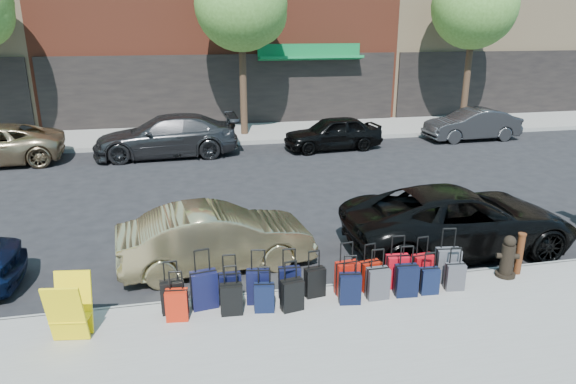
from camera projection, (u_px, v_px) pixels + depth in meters
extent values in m
plane|color=black|center=(270.00, 212.00, 13.72)|extent=(120.00, 120.00, 0.00)
cube|color=gray|center=(345.00, 356.00, 7.65)|extent=(60.00, 4.00, 0.15)
cube|color=gray|center=(232.00, 133.00, 22.99)|extent=(60.00, 4.00, 0.15)
cube|color=gray|center=(312.00, 290.00, 9.53)|extent=(60.00, 0.08, 0.15)
cube|color=gray|center=(237.00, 143.00, 21.11)|extent=(60.00, 0.08, 0.15)
cube|color=black|center=(227.00, 91.00, 24.29)|extent=(16.66, 0.15, 3.40)
cube|color=#0B6330|center=(311.00, 58.00, 24.26)|extent=(5.00, 0.91, 0.27)
cube|color=#0B6330|center=(309.00, 50.00, 24.43)|extent=(5.00, 0.10, 0.60)
cube|color=black|center=(527.00, 84.00, 27.38)|extent=(14.70, 0.15, 3.40)
cylinder|color=black|center=(243.00, 78.00, 21.84)|extent=(0.30, 0.30, 4.80)
sphere|color=#427627|center=(241.00, 4.00, 20.91)|extent=(3.80, 3.80, 3.80)
sphere|color=#427627|center=(256.00, 14.00, 21.14)|extent=(2.58, 2.58, 2.58)
cylinder|color=black|center=(467.00, 73.00, 23.87)|extent=(0.30, 0.30, 4.80)
sphere|color=#427627|center=(475.00, 6.00, 22.94)|extent=(3.80, 3.80, 3.80)
sphere|color=#427627|center=(486.00, 15.00, 23.17)|extent=(2.58, 2.58, 2.58)
cube|color=black|center=(173.00, 297.00, 8.60)|extent=(0.40, 0.24, 0.57)
cylinder|color=black|center=(170.00, 263.00, 8.41)|extent=(0.22, 0.05, 0.03)
cube|color=black|center=(204.00, 290.00, 8.74)|extent=(0.47, 0.31, 0.66)
cylinder|color=black|center=(202.00, 252.00, 8.51)|extent=(0.25, 0.07, 0.03)
cube|color=black|center=(230.00, 289.00, 8.86)|extent=(0.38, 0.22, 0.57)
cylinder|color=black|center=(229.00, 257.00, 8.67)|extent=(0.21, 0.04, 0.03)
cube|color=black|center=(259.00, 287.00, 8.89)|extent=(0.44, 0.29, 0.61)
cylinder|color=black|center=(258.00, 252.00, 8.68)|extent=(0.23, 0.07, 0.03)
cube|color=black|center=(290.00, 283.00, 9.06)|extent=(0.39, 0.23, 0.57)
cylinder|color=black|center=(290.00, 251.00, 8.87)|extent=(0.22, 0.04, 0.03)
cube|color=black|center=(315.00, 282.00, 9.12)|extent=(0.38, 0.24, 0.53)
cylinder|color=black|center=(315.00, 253.00, 8.94)|extent=(0.20, 0.06, 0.03)
cube|color=#9E140A|center=(347.00, 278.00, 9.18)|extent=(0.43, 0.26, 0.61)
cylinder|color=black|center=(348.00, 244.00, 8.97)|extent=(0.23, 0.05, 0.03)
cube|color=maroon|center=(370.00, 276.00, 9.34)|extent=(0.40, 0.26, 0.55)
cylinder|color=black|center=(372.00, 246.00, 9.16)|extent=(0.21, 0.07, 0.03)
cube|color=#B50B18|center=(397.00, 271.00, 9.43)|extent=(0.43, 0.26, 0.62)
cylinder|color=black|center=(400.00, 238.00, 9.22)|extent=(0.23, 0.05, 0.03)
cube|color=#A40A11|center=(422.00, 269.00, 9.55)|extent=(0.40, 0.25, 0.58)
cylinder|color=black|center=(425.00, 239.00, 9.35)|extent=(0.22, 0.05, 0.03)
cube|color=#414147|center=(447.00, 265.00, 9.63)|extent=(0.47, 0.30, 0.66)
cylinder|color=black|center=(451.00, 230.00, 9.40)|extent=(0.25, 0.07, 0.03)
cube|color=#B31F0B|center=(177.00, 305.00, 8.39)|extent=(0.38, 0.25, 0.53)
cylinder|color=black|center=(175.00, 273.00, 8.21)|extent=(0.20, 0.05, 0.03)
cube|color=black|center=(231.00, 299.00, 8.56)|extent=(0.37, 0.23, 0.53)
cylinder|color=black|center=(230.00, 268.00, 8.38)|extent=(0.20, 0.04, 0.03)
cube|color=black|center=(264.00, 298.00, 8.65)|extent=(0.36, 0.25, 0.50)
cylinder|color=black|center=(264.00, 269.00, 8.48)|extent=(0.19, 0.06, 0.03)
cube|color=black|center=(292.00, 295.00, 8.68)|extent=(0.40, 0.28, 0.55)
cylinder|color=black|center=(292.00, 263.00, 8.49)|extent=(0.21, 0.07, 0.03)
cube|color=black|center=(350.00, 289.00, 8.89)|extent=(0.40, 0.27, 0.54)
cylinder|color=black|center=(351.00, 258.00, 8.71)|extent=(0.21, 0.06, 0.03)
cube|color=#3C3B41|center=(378.00, 283.00, 9.05)|extent=(0.39, 0.23, 0.57)
cylinder|color=black|center=(380.00, 251.00, 8.85)|extent=(0.22, 0.04, 0.03)
cube|color=black|center=(406.00, 280.00, 9.13)|extent=(0.41, 0.26, 0.58)
cylinder|color=black|center=(409.00, 248.00, 8.94)|extent=(0.22, 0.05, 0.03)
cube|color=black|center=(429.00, 281.00, 9.22)|extent=(0.34, 0.21, 0.48)
cylinder|color=black|center=(432.00, 254.00, 9.06)|extent=(0.19, 0.04, 0.03)
cube|color=#3D3C41|center=(455.00, 277.00, 9.36)|extent=(0.36, 0.24, 0.50)
cylinder|color=black|center=(458.00, 249.00, 9.18)|extent=(0.19, 0.05, 0.03)
cylinder|color=black|center=(505.00, 274.00, 9.91)|extent=(0.38, 0.38, 0.06)
cylinder|color=black|center=(507.00, 259.00, 9.81)|extent=(0.25, 0.25, 0.59)
sphere|color=black|center=(510.00, 241.00, 9.70)|extent=(0.23, 0.23, 0.23)
cylinder|color=black|center=(508.00, 256.00, 9.79)|extent=(0.43, 0.23, 0.10)
cylinder|color=#38190C|center=(519.00, 254.00, 9.90)|extent=(0.14, 0.14, 0.82)
cylinder|color=#38190C|center=(522.00, 234.00, 9.77)|extent=(0.16, 0.16, 0.04)
cube|color=yellow|center=(66.00, 315.00, 7.67)|extent=(0.59, 0.33, 1.00)
cube|color=yellow|center=(74.00, 302.00, 8.01)|extent=(0.59, 0.33, 1.00)
cube|color=yellow|center=(71.00, 317.00, 7.89)|extent=(0.60, 0.44, 0.02)
imported|color=tan|center=(216.00, 237.00, 10.44)|extent=(4.07, 1.81, 1.30)
imported|color=black|center=(459.00, 219.00, 11.24)|extent=(5.07, 2.35, 1.41)
imported|color=#303032|center=(166.00, 136.00, 19.19)|extent=(5.35, 2.27, 1.54)
imported|color=black|center=(333.00, 133.00, 20.26)|extent=(3.99, 1.90, 1.32)
imported|color=#343436|center=(472.00, 124.00, 21.91)|extent=(4.06, 1.50, 1.33)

